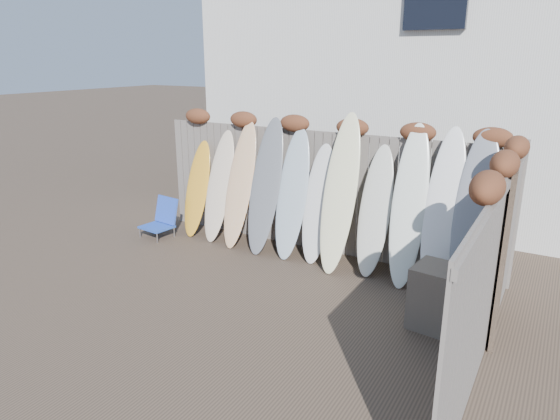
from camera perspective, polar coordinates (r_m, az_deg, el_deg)
The scene contains 18 objects.
ground at distance 6.68m, azimuth -5.28°, elevation -10.87°, with size 80.00×80.00×0.00m, color #493A2D.
back_fence at distance 8.18m, azimuth 4.58°, elevation 3.29°, with size 6.05×0.28×2.24m.
right_fence at distance 5.42m, azimuth 23.01°, elevation -5.78°, with size 0.28×4.40×2.24m.
house at distance 11.66m, azimuth 16.13°, elevation 16.82°, with size 8.50×5.50×6.33m.
beach_chair at distance 9.30m, azimuth -13.38°, elevation -0.95°, with size 0.58×0.61×0.69m.
wooden_crate at distance 6.30m, azimuth 17.97°, elevation -9.59°, with size 0.66×0.55×0.77m, color #736956.
lattice_panel at distance 6.36m, azimuth 24.33°, elevation -3.96°, with size 0.06×1.34×2.02m, color #342B1F.
surfboard_0 at distance 9.14m, azimuth -9.44°, elevation 2.42°, with size 0.48×0.07×1.76m, color gold.
surfboard_1 at distance 8.81m, azimuth -6.97°, elevation 2.71°, with size 0.51×0.07×1.99m, color beige.
surfboard_2 at distance 8.48m, azimuth -4.61°, elevation 2.88°, with size 0.51×0.07×2.19m, color #E0B464.
surfboard_3 at distance 8.19m, azimuth -1.67°, elevation 2.75°, with size 0.54×0.07×2.29m, color slate.
surfboard_4 at distance 7.99m, azimuth 1.42°, elevation 1.87°, with size 0.51×0.07×2.14m, color #9AACBB.
surfboard_5 at distance 7.85m, azimuth 4.40°, elevation 0.72°, with size 0.48×0.07×1.91m, color silver.
surfboard_6 at distance 7.51m, azimuth 6.87°, elevation 1.92°, with size 0.51×0.07×2.45m, color #F6F3BF.
surfboard_7 at distance 7.49m, azimuth 10.81°, elevation -0.09°, with size 0.47×0.07×1.98m, color silver.
surfboard_8 at distance 7.22m, azimuth 14.54°, elevation 0.46°, with size 0.48×0.07×2.35m, color white.
surfboard_9 at distance 7.14m, azimuth 18.13°, elevation -0.10°, with size 0.50×0.07×2.33m, color white.
surfboard_10 at distance 7.06m, azimuth 21.38°, elevation -0.64°, with size 0.55×0.07×2.33m, color gray.
Camera 1 is at (3.48, -4.77, 3.12)m, focal length 32.00 mm.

